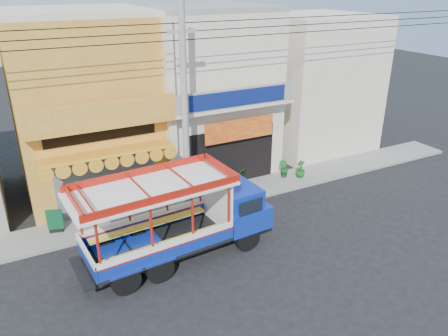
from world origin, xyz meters
name	(u,v)px	position (x,y,z in m)	size (l,w,h in m)	color
ground	(247,245)	(0.00, 0.00, 0.00)	(90.00, 90.00, 0.00)	black
sidewalk	(203,200)	(0.00, 4.00, 0.06)	(30.00, 2.00, 0.12)	slate
shophouse_left	(85,105)	(-4.00, 7.96, 4.11)	(6.00, 7.50, 8.24)	#C0822A
shophouse_right	(204,90)	(2.00, 7.96, 4.11)	(6.00, 6.75, 8.24)	beige
party_pilaster	(171,116)	(-1.00, 4.85, 4.00)	(0.35, 0.30, 8.00)	beige
filler_building_right	(312,82)	(9.00, 8.00, 3.80)	(6.00, 6.00, 7.60)	beige
utility_pole	(188,100)	(-0.85, 3.30, 5.03)	(28.00, 0.26, 9.00)	gray
songthaew_truck	(190,215)	(-2.08, 0.55, 1.59)	(7.24, 2.81, 3.31)	black
green_sign	(55,222)	(-6.32, 4.23, 0.52)	(0.62, 0.43, 0.96)	black
potted_plant_a	(237,177)	(2.11, 4.61, 0.54)	(0.76, 0.66, 0.85)	#17521B
potted_plant_b	(283,169)	(4.67, 4.35, 0.56)	(0.48, 0.39, 0.88)	#17521B
potted_plant_c	(300,169)	(5.44, 3.97, 0.55)	(0.49, 0.49, 0.87)	#17521B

